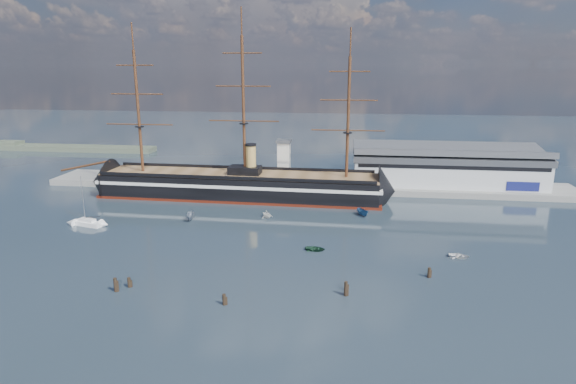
# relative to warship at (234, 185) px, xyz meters

# --- Properties ---
(ground) EXTENTS (600.00, 600.00, 0.00)m
(ground) POSITION_rel_warship_xyz_m (11.42, -20.00, -4.04)
(ground) COLOR #212E37
(ground) RESTS_ON ground
(quay) EXTENTS (180.00, 18.00, 2.00)m
(quay) POSITION_rel_warship_xyz_m (21.42, 16.00, -4.04)
(quay) COLOR slate
(quay) RESTS_ON ground
(warehouse) EXTENTS (63.00, 21.00, 11.60)m
(warehouse) POSITION_rel_warship_xyz_m (69.42, 20.00, 3.95)
(warehouse) COLOR #B7BABC
(warehouse) RESTS_ON ground
(quay_tower) EXTENTS (5.00, 5.00, 15.00)m
(quay_tower) POSITION_rel_warship_xyz_m (14.42, 13.00, 5.72)
(quay_tower) COLOR silver
(quay_tower) RESTS_ON ground
(shoreline) EXTENTS (120.00, 10.00, 4.00)m
(shoreline) POSITION_rel_warship_xyz_m (-127.81, 75.00, -2.59)
(shoreline) COLOR #3F4C38
(shoreline) RESTS_ON ground
(warship) EXTENTS (113.06, 18.35, 53.94)m
(warship) POSITION_rel_warship_xyz_m (0.00, 0.00, 0.00)
(warship) COLOR black
(warship) RESTS_ON ground
(sailboat) EXTENTS (8.84, 4.57, 13.58)m
(sailboat) POSITION_rel_warship_xyz_m (-32.03, -32.69, -3.17)
(sailboat) COLOR white
(sailboat) RESTS_ON ground
(motorboat_a) EXTENTS (6.71, 3.56, 2.55)m
(motorboat_a) POSITION_rel_warship_xyz_m (-6.35, -24.81, -4.04)
(motorboat_a) COLOR slate
(motorboat_a) RESTS_ON ground
(motorboat_b) EXTENTS (1.39, 2.95, 1.34)m
(motorboat_b) POSITION_rel_warship_xyz_m (29.28, -42.77, -4.04)
(motorboat_b) COLOR #193C29
(motorboat_b) RESTS_ON ground
(motorboat_d) EXTENTS (6.37, 6.22, 2.28)m
(motorboat_d) POSITION_rel_warship_xyz_m (14.08, -19.92, -4.04)
(motorboat_d) COLOR white
(motorboat_d) RESTS_ON ground
(motorboat_e) EXTENTS (1.47, 2.91, 1.30)m
(motorboat_e) POSITION_rel_warship_xyz_m (61.24, -42.96, -4.04)
(motorboat_e) COLOR white
(motorboat_e) RESTS_ON ground
(motorboat_f) EXTENTS (6.30, 4.84, 2.40)m
(motorboat_f) POSITION_rel_warship_xyz_m (40.72, -14.82, -4.04)
(motorboat_f) COLOR navy
(motorboat_f) RESTS_ON ground
(piling_near_left) EXTENTS (0.64, 0.64, 3.47)m
(piling_near_left) POSITION_rel_warship_xyz_m (-6.48, -68.18, -4.04)
(piling_near_left) COLOR black
(piling_near_left) RESTS_ON ground
(piling_near_mid) EXTENTS (0.64, 0.64, 2.80)m
(piling_near_mid) POSITION_rel_warship_xyz_m (15.13, -70.65, -4.04)
(piling_near_mid) COLOR black
(piling_near_mid) RESTS_ON ground
(piling_near_right) EXTENTS (0.64, 0.64, 3.56)m
(piling_near_right) POSITION_rel_warship_xyz_m (36.53, -64.37, -4.04)
(piling_near_right) COLOR black
(piling_near_right) RESTS_ON ground
(piling_far_right) EXTENTS (0.64, 0.64, 2.83)m
(piling_far_right) POSITION_rel_warship_xyz_m (53.03, -54.29, -4.04)
(piling_far_right) COLOR black
(piling_far_right) RESTS_ON ground
(piling_extra) EXTENTS (0.64, 0.64, 2.70)m
(piling_extra) POSITION_rel_warship_xyz_m (-4.78, -66.08, -4.04)
(piling_extra) COLOR black
(piling_extra) RESTS_ON ground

